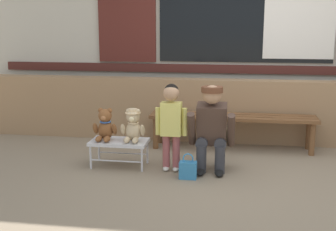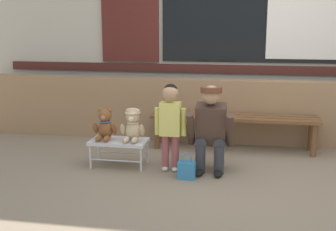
{
  "view_description": "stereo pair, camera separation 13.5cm",
  "coord_description": "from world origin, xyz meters",
  "px_view_note": "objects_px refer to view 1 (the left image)",
  "views": [
    {
      "loc": [
        -0.09,
        -4.43,
        1.58
      ],
      "look_at": [
        -0.86,
        0.41,
        0.55
      ],
      "focal_mm": 46.73,
      "sensor_mm": 36.0,
      "label": 1
    },
    {
      "loc": [
        0.04,
        -4.41,
        1.58
      ],
      "look_at": [
        -0.86,
        0.41,
        0.55
      ],
      "focal_mm": 46.73,
      "sensor_mm": 36.0,
      "label": 2
    }
  ],
  "objects_px": {
    "small_display_bench": "(119,143)",
    "handbag_on_ground": "(188,170)",
    "child_standing": "(171,118)",
    "teddy_bear_plain": "(105,126)",
    "adult_crouching": "(212,128)",
    "teddy_bear_with_hat": "(133,126)",
    "wooden_bench_long": "(232,120)"
  },
  "relations": [
    {
      "from": "small_display_bench",
      "to": "child_standing",
      "type": "bearing_deg",
      "value": -5.29
    },
    {
      "from": "child_standing",
      "to": "handbag_on_ground",
      "type": "bearing_deg",
      "value": -47.19
    },
    {
      "from": "teddy_bear_with_hat",
      "to": "teddy_bear_plain",
      "type": "bearing_deg",
      "value": -179.87
    },
    {
      "from": "small_display_bench",
      "to": "teddy_bear_plain",
      "type": "distance_m",
      "value": 0.25
    },
    {
      "from": "handbag_on_ground",
      "to": "child_standing",
      "type": "bearing_deg",
      "value": 132.81
    },
    {
      "from": "wooden_bench_long",
      "to": "adult_crouching",
      "type": "bearing_deg",
      "value": -102.9
    },
    {
      "from": "teddy_bear_with_hat",
      "to": "child_standing",
      "type": "bearing_deg",
      "value": -7.48
    },
    {
      "from": "small_display_bench",
      "to": "teddy_bear_plain",
      "type": "relative_size",
      "value": 1.76
    },
    {
      "from": "adult_crouching",
      "to": "handbag_on_ground",
      "type": "bearing_deg",
      "value": -127.72
    },
    {
      "from": "adult_crouching",
      "to": "handbag_on_ground",
      "type": "xyz_separation_m",
      "value": [
        -0.23,
        -0.3,
        -0.38
      ]
    },
    {
      "from": "wooden_bench_long",
      "to": "teddy_bear_with_hat",
      "type": "relative_size",
      "value": 5.78
    },
    {
      "from": "teddy_bear_plain",
      "to": "teddy_bear_with_hat",
      "type": "height_order",
      "value": "same"
    },
    {
      "from": "child_standing",
      "to": "adult_crouching",
      "type": "xyz_separation_m",
      "value": [
        0.44,
        0.07,
        -0.11
      ]
    },
    {
      "from": "small_display_bench",
      "to": "handbag_on_ground",
      "type": "height_order",
      "value": "small_display_bench"
    },
    {
      "from": "child_standing",
      "to": "small_display_bench",
      "type": "bearing_deg",
      "value": 174.71
    },
    {
      "from": "small_display_bench",
      "to": "adult_crouching",
      "type": "distance_m",
      "value": 1.06
    },
    {
      "from": "teddy_bear_with_hat",
      "to": "handbag_on_ground",
      "type": "height_order",
      "value": "teddy_bear_with_hat"
    },
    {
      "from": "teddy_bear_plain",
      "to": "child_standing",
      "type": "relative_size",
      "value": 0.38
    },
    {
      "from": "adult_crouching",
      "to": "handbag_on_ground",
      "type": "height_order",
      "value": "adult_crouching"
    },
    {
      "from": "wooden_bench_long",
      "to": "teddy_bear_plain",
      "type": "bearing_deg",
      "value": -147.26
    },
    {
      "from": "adult_crouching",
      "to": "handbag_on_ground",
      "type": "relative_size",
      "value": 3.49
    },
    {
      "from": "small_display_bench",
      "to": "child_standing",
      "type": "distance_m",
      "value": 0.68
    },
    {
      "from": "teddy_bear_plain",
      "to": "teddy_bear_with_hat",
      "type": "xyz_separation_m",
      "value": [
        0.32,
        0.0,
        0.01
      ]
    },
    {
      "from": "teddy_bear_with_hat",
      "to": "adult_crouching",
      "type": "bearing_deg",
      "value": 0.65
    },
    {
      "from": "small_display_bench",
      "to": "child_standing",
      "type": "relative_size",
      "value": 0.67
    },
    {
      "from": "teddy_bear_with_hat",
      "to": "wooden_bench_long",
      "type": "bearing_deg",
      "value": 39.76
    },
    {
      "from": "teddy_bear_with_hat",
      "to": "handbag_on_ground",
      "type": "bearing_deg",
      "value": -23.76
    },
    {
      "from": "adult_crouching",
      "to": "small_display_bench",
      "type": "bearing_deg",
      "value": -179.33
    },
    {
      "from": "teddy_bear_plain",
      "to": "child_standing",
      "type": "bearing_deg",
      "value": -4.29
    },
    {
      "from": "small_display_bench",
      "to": "teddy_bear_with_hat",
      "type": "height_order",
      "value": "teddy_bear_with_hat"
    },
    {
      "from": "small_display_bench",
      "to": "teddy_bear_with_hat",
      "type": "relative_size",
      "value": 1.76
    },
    {
      "from": "teddy_bear_plain",
      "to": "child_standing",
      "type": "distance_m",
      "value": 0.77
    }
  ]
}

